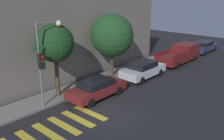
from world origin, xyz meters
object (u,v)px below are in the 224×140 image
(sedan_middle, at_px, (143,69))
(sedan_far_end, at_px, (203,46))
(traffic_light_pole, at_px, (45,53))
(sedan_near_corner, at_px, (97,88))
(tree_midblock, at_px, (112,35))
(pickup_truck, at_px, (180,54))
(tree_near_corner, at_px, (55,44))

(sedan_middle, relative_size, sedan_far_end, 0.92)
(traffic_light_pole, bearing_deg, sedan_near_corner, -23.43)
(sedan_far_end, bearing_deg, sedan_middle, 180.00)
(sedan_middle, bearing_deg, tree_midblock, 128.34)
(pickup_truck, relative_size, tree_midblock, 1.08)
(traffic_light_pole, height_order, sedan_middle, traffic_light_pole)
(sedan_far_end, bearing_deg, traffic_light_pole, 176.46)
(pickup_truck, bearing_deg, sedan_near_corner, 180.00)
(sedan_near_corner, distance_m, sedan_far_end, 17.61)
(sedan_far_end, relative_size, tree_near_corner, 0.92)
(sedan_near_corner, bearing_deg, traffic_light_pole, 156.57)
(traffic_light_pole, relative_size, pickup_truck, 0.94)
(traffic_light_pole, distance_m, sedan_near_corner, 4.22)
(tree_near_corner, bearing_deg, traffic_light_pole, -149.46)
(traffic_light_pole, height_order, tree_near_corner, traffic_light_pole)
(sedan_near_corner, xyz_separation_m, tree_near_corner, (-1.67, 2.01, 3.02))
(pickup_truck, distance_m, tree_near_corner, 13.89)
(traffic_light_pole, xyz_separation_m, pickup_truck, (14.70, -1.27, -2.58))
(sedan_far_end, height_order, tree_near_corner, tree_near_corner)
(sedan_far_end, distance_m, tree_midblock, 14.23)
(tree_midblock, bearing_deg, sedan_middle, -51.66)
(sedan_near_corner, xyz_separation_m, pickup_truck, (11.77, 0.00, 0.17))
(pickup_truck, bearing_deg, sedan_middle, 180.00)
(sedan_middle, distance_m, sedan_far_end, 12.21)
(traffic_light_pole, relative_size, tree_near_corner, 1.06)
(traffic_light_pole, height_order, sedan_near_corner, traffic_light_pole)
(traffic_light_pole, xyz_separation_m, tree_near_corner, (1.26, 0.74, 0.26))
(tree_near_corner, distance_m, tree_midblock, 5.48)
(sedan_middle, relative_size, pickup_truck, 0.75)
(sedan_far_end, relative_size, tree_midblock, 0.88)
(pickup_truck, bearing_deg, traffic_light_pole, 175.07)
(tree_midblock, bearing_deg, pickup_truck, -14.18)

